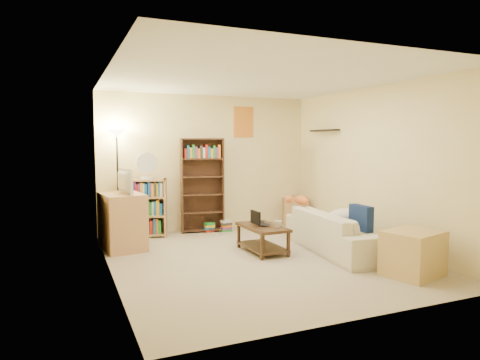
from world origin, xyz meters
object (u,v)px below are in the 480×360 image
Objects in this scene: floor_lamp at (117,152)px; tv_stand at (122,221)px; laptop at (263,224)px; tabby_cat at (299,200)px; television at (121,181)px; sofa at (338,231)px; mug at (278,224)px; end_cabinet at (413,253)px; tall_bookshelf at (202,183)px; desk_fan at (147,166)px; short_bookshelf at (144,208)px; coffee_table at (262,235)px; side_table at (295,212)px.

tv_stand is at bearing -92.80° from floor_lamp.
laptop is 0.23× the size of floor_lamp.
television is (-2.77, 0.58, 0.36)m from tabby_cat.
tv_stand is at bearing 70.41° from sofa.
mug is at bearing -38.23° from tv_stand.
end_cabinet is at bearing -49.28° from tv_stand.
television reaches higher than tabby_cat.
tv_stand is at bearing 149.87° from mug.
tall_bookshelf is at bearing 114.56° from end_cabinet.
desk_fan reaches higher than end_cabinet.
desk_fan reaches higher than short_bookshelf.
end_cabinet is (0.15, -1.33, -0.02)m from sofa.
tall_bookshelf is at bearing 100.37° from coffee_table.
tabby_cat is 3.68× the size of mug.
floor_lamp is at bearing 131.49° from end_cabinet.
desk_fan is (0.51, 0.71, 0.19)m from television.
side_table is (3.42, 0.67, -0.78)m from television.
mug is 0.28× the size of desk_fan.
laptop is at bearing 113.25° from mug.
tall_bookshelf reaches higher than laptop.
tabby_cat is at bearing 40.55° from mug.
tabby_cat is 0.90× the size of side_table.
tv_stand is 0.89m from short_bookshelf.
side_table is at bearing 84.83° from end_cabinet.
mug is at bearing 124.66° from end_cabinet.
television is at bearing -144.29° from tall_bookshelf.
tabby_cat reaches higher than laptop.
tabby_cat is at bearing 24.06° from coffee_table.
sofa is 2.49× the size of tv_stand.
short_bookshelf is 1.51× the size of end_cabinet.
tabby_cat is 0.72× the size of end_cabinet.
mug is at bearing -126.19° from side_table.
side_table is at bearing 6.95° from tall_bookshelf.
short_bookshelf is at bearing -170.64° from tall_bookshelf.
end_cabinet is at bearing -56.08° from tall_bookshelf.
tv_stand reaches higher than tabby_cat.
short_bookshelf is at bearing 150.06° from tabby_cat.
coffee_table is at bearing -43.32° from floor_lamp.
tall_bookshelf reaches higher than coffee_table.
sofa is 3.30m from short_bookshelf.
tv_stand is 1.29× the size of end_cabinet.
coffee_table is at bearing 129.28° from mug.
floor_lamp is (-2.92, 2.15, 1.17)m from sofa.
laptop is 2.32m from desk_fan.
short_bookshelf reaches higher than mug.
tall_bookshelf is at bearing -71.76° from television.
tabby_cat is 0.53× the size of coffee_table.
coffee_table is at bearing -125.89° from television.
side_table is at bearing -1.35° from floor_lamp.
mug is 0.07× the size of floor_lamp.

